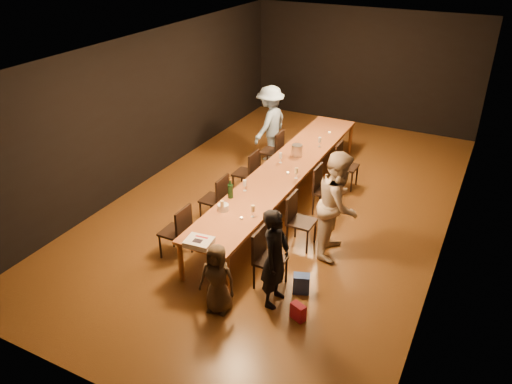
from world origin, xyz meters
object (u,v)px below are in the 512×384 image
at_px(chair_right_1, 302,221).
at_px(chair_left_0, 175,231).
at_px(woman_tan, 338,204).
at_px(child, 217,279).
at_px(chair_left_1, 214,199).
at_px(birthday_cake, 199,242).
at_px(chair_left_2, 245,172).
at_px(chair_left_3, 271,151).
at_px(ice_bucket, 297,150).
at_px(chair_right_3, 347,166).
at_px(plate_stack, 223,207).
at_px(chair_right_2, 327,191).
at_px(chair_right_0, 270,260).
at_px(man_blue, 270,124).
at_px(table, 285,170).
at_px(champagne_bottle, 230,188).
at_px(woman_birthday, 275,258).

xyz_separation_m(chair_right_1, chair_left_0, (-1.70, -1.20, 0.00)).
height_order(woman_tan, child, woman_tan).
xyz_separation_m(chair_left_1, birthday_cake, (0.80, -1.69, 0.33)).
xyz_separation_m(chair_right_1, birthday_cake, (-0.90, -1.69, 0.33)).
bearing_deg(chair_left_2, woman_tan, -116.10).
bearing_deg(chair_left_3, birthday_cake, -168.98).
bearing_deg(chair_left_1, chair_left_0, -180.00).
bearing_deg(ice_bucket, chair_left_2, -143.49).
bearing_deg(chair_right_3, plate_stack, -19.52).
bearing_deg(chair_left_2, chair_right_2, -90.00).
bearing_deg(birthday_cake, chair_left_1, 108.76).
bearing_deg(chair_right_3, child, -5.49).
distance_m(chair_right_1, ice_bucket, 2.05).
bearing_deg(ice_bucket, chair_right_1, -64.48).
distance_m(chair_left_3, plate_stack, 3.16).
relative_size(chair_left_1, child, 0.87).
height_order(chair_right_1, birthday_cake, chair_right_1).
height_order(chair_right_0, chair_right_2, same).
bearing_deg(chair_left_2, child, -158.28).
bearing_deg(chair_right_0, child, -27.75).
height_order(man_blue, birthday_cake, man_blue).
bearing_deg(plate_stack, chair_right_2, 59.87).
bearing_deg(woman_tan, man_blue, 35.56).
relative_size(table, ice_bucket, 25.79).
bearing_deg(ice_bucket, chair_left_0, -105.43).
relative_size(chair_left_1, chair_left_3, 1.00).
bearing_deg(chair_right_0, ice_bucket, -163.96).
bearing_deg(table, birthday_cake, -91.06).
relative_size(chair_left_2, chair_left_3, 1.00).
xyz_separation_m(chair_left_0, chair_left_2, (0.00, 2.40, 0.00)).
relative_size(man_blue, plate_stack, 9.44).
bearing_deg(woman_tan, champagne_bottle, 95.20).
xyz_separation_m(chair_left_0, woman_birthday, (1.91, -0.30, 0.29)).
distance_m(chair_right_0, plate_stack, 1.25).
bearing_deg(woman_birthday, chair_right_0, 34.14).
height_order(chair_right_1, woman_tan, woman_tan).
bearing_deg(chair_left_2, man_blue, 9.73).
height_order(chair_left_0, chair_left_3, same).
relative_size(table, woman_birthday, 3.98).
bearing_deg(man_blue, ice_bucket, 49.60).
height_order(chair_right_3, plate_stack, chair_right_3).
relative_size(chair_right_2, plate_stack, 5.13).
distance_m(table, champagne_bottle, 1.53).
relative_size(man_blue, child, 1.61).
relative_size(chair_left_3, man_blue, 0.54).
bearing_deg(chair_right_3, chair_left_0, -25.28).
bearing_deg(chair_right_2, woman_tan, 26.98).
relative_size(chair_right_3, woman_tan, 0.52).
bearing_deg(chair_left_1, chair_right_1, -90.00).
bearing_deg(chair_left_2, ice_bucket, -53.49).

